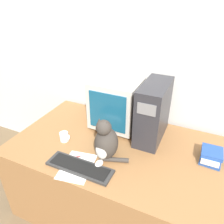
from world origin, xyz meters
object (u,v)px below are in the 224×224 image
(book_stack, at_px, (211,156))
(keyboard, at_px, (80,167))
(cat, at_px, (106,142))
(crt_monitor, at_px, (117,103))
(mug, at_px, (64,137))
(pen, at_px, (70,157))
(computer_tower, at_px, (153,112))

(book_stack, bearing_deg, keyboard, -149.98)
(keyboard, relative_size, cat, 1.40)
(crt_monitor, xyz_separation_m, mug, (-0.29, -0.39, -0.19))
(cat, distance_m, book_stack, 0.77)
(cat, relative_size, book_stack, 1.69)
(book_stack, xyz_separation_m, pen, (-0.95, -0.42, -0.04))
(computer_tower, bearing_deg, book_stack, -11.84)
(cat, xyz_separation_m, mug, (-0.40, 0.04, -0.10))
(crt_monitor, distance_m, computer_tower, 0.34)
(crt_monitor, height_order, computer_tower, computer_tower)
(cat, relative_size, pen, 2.41)
(crt_monitor, distance_m, mug, 0.52)
(crt_monitor, relative_size, computer_tower, 0.92)
(computer_tower, height_order, cat, computer_tower)
(keyboard, relative_size, mug, 6.33)
(keyboard, distance_m, mug, 0.36)
(keyboard, distance_m, book_stack, 0.95)
(crt_monitor, xyz_separation_m, book_stack, (0.81, -0.13, -0.19))
(computer_tower, height_order, mug, computer_tower)
(computer_tower, height_order, book_stack, computer_tower)
(pen, xyz_separation_m, mug, (-0.16, 0.16, 0.03))
(keyboard, bearing_deg, cat, 56.13)
(mug, bearing_deg, crt_monitor, 53.11)
(pen, bearing_deg, crt_monitor, 76.17)
(computer_tower, relative_size, pen, 3.36)
(book_stack, relative_size, pen, 1.43)
(book_stack, height_order, mug, book_stack)
(crt_monitor, bearing_deg, pen, -103.83)
(pen, bearing_deg, mug, 134.72)
(computer_tower, xyz_separation_m, mug, (-0.63, -0.36, -0.20))
(computer_tower, distance_m, book_stack, 0.53)
(keyboard, bearing_deg, pen, 153.92)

